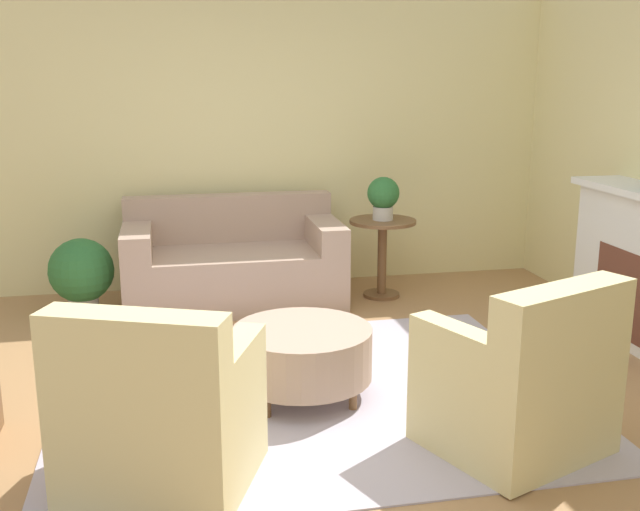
% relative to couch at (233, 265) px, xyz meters
% --- Properties ---
extents(ground_plane, '(16.00, 16.00, 0.00)m').
position_rel_couch_xyz_m(ground_plane, '(0.31, -2.05, -0.33)').
color(ground_plane, '#AD7F51').
extents(wall_back, '(9.22, 0.12, 2.80)m').
position_rel_couch_xyz_m(wall_back, '(0.31, 0.62, 1.07)').
color(wall_back, beige).
rests_on(wall_back, ground_plane).
extents(rug, '(3.09, 2.57, 0.01)m').
position_rel_couch_xyz_m(rug, '(0.31, -2.05, -0.33)').
color(rug, '#BCB2C1').
rests_on(rug, ground_plane).
extents(couch, '(1.83, 0.95, 0.89)m').
position_rel_couch_xyz_m(couch, '(0.00, 0.00, 0.00)').
color(couch, tan).
rests_on(couch, ground_plane).
extents(armchair_left, '(1.05, 1.00, 0.94)m').
position_rel_couch_xyz_m(armchair_left, '(-0.62, -2.95, 0.04)').
color(armchair_left, beige).
rests_on(armchair_left, rug).
extents(armchair_right, '(1.05, 1.00, 0.94)m').
position_rel_couch_xyz_m(armchair_right, '(1.23, -2.95, 0.04)').
color(armchair_right, beige).
rests_on(armchair_right, rug).
extents(ottoman_table, '(0.85, 0.85, 0.43)m').
position_rel_couch_xyz_m(ottoman_table, '(0.23, -2.05, -0.05)').
color(ottoman_table, tan).
rests_on(ottoman_table, rug).
extents(side_table, '(0.58, 0.58, 0.69)m').
position_rel_couch_xyz_m(side_table, '(1.30, -0.10, 0.15)').
color(side_table, brown).
rests_on(side_table, ground_plane).
extents(potted_plant_on_side_table, '(0.28, 0.28, 0.37)m').
position_rel_couch_xyz_m(potted_plant_on_side_table, '(1.30, -0.10, 0.57)').
color(potted_plant_on_side_table, beige).
rests_on(potted_plant_on_side_table, side_table).
extents(potted_plant_floor, '(0.52, 0.52, 0.65)m').
position_rel_couch_xyz_m(potted_plant_floor, '(-1.24, -0.16, 0.04)').
color(potted_plant_floor, beige).
rests_on(potted_plant_floor, ground_plane).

